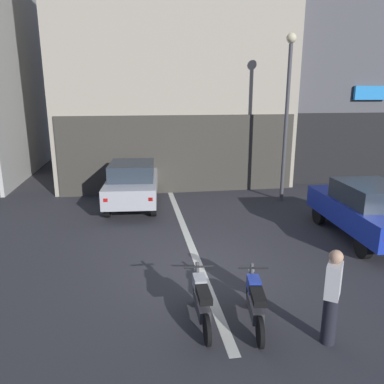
{
  "coord_description": "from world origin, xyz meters",
  "views": [
    {
      "loc": [
        -1.46,
        -7.83,
        4.05
      ],
      "look_at": [
        0.1,
        2.0,
        1.4
      ],
      "focal_mm": 34.78,
      "sensor_mm": 36.0,
      "label": 1
    }
  ],
  "objects_px": {
    "car_blue_parked_kerbside": "(367,209)",
    "motorcycle_silver_row_leftmost": "(201,300)",
    "car_silver_crossing_near": "(133,182)",
    "motorcycle_blue_row_left_mid": "(255,302)",
    "person_by_motorcycles": "(332,297)",
    "street_lamp": "(287,101)"
  },
  "relations": [
    {
      "from": "car_blue_parked_kerbside",
      "to": "street_lamp",
      "type": "bearing_deg",
      "value": 101.11
    },
    {
      "from": "street_lamp",
      "to": "motorcycle_blue_row_left_mid",
      "type": "distance_m",
      "value": 9.11
    },
    {
      "from": "person_by_motorcycles",
      "to": "car_silver_crossing_near",
      "type": "bearing_deg",
      "value": 110.49
    },
    {
      "from": "motorcycle_silver_row_leftmost",
      "to": "car_silver_crossing_near",
      "type": "bearing_deg",
      "value": 98.75
    },
    {
      "from": "car_silver_crossing_near",
      "to": "car_blue_parked_kerbside",
      "type": "height_order",
      "value": "same"
    },
    {
      "from": "motorcycle_silver_row_leftmost",
      "to": "person_by_motorcycles",
      "type": "distance_m",
      "value": 2.21
    },
    {
      "from": "car_silver_crossing_near",
      "to": "motorcycle_blue_row_left_mid",
      "type": "height_order",
      "value": "car_silver_crossing_near"
    },
    {
      "from": "car_blue_parked_kerbside",
      "to": "car_silver_crossing_near",
      "type": "bearing_deg",
      "value": 146.75
    },
    {
      "from": "car_blue_parked_kerbside",
      "to": "street_lamp",
      "type": "distance_m",
      "value": 5.14
    },
    {
      "from": "street_lamp",
      "to": "person_by_motorcycles",
      "type": "bearing_deg",
      "value": -107.14
    },
    {
      "from": "motorcycle_silver_row_leftmost",
      "to": "motorcycle_blue_row_left_mid",
      "type": "bearing_deg",
      "value": -12.14
    },
    {
      "from": "street_lamp",
      "to": "motorcycle_silver_row_leftmost",
      "type": "xyz_separation_m",
      "value": [
        -4.57,
        -7.47,
        -3.31
      ]
    },
    {
      "from": "motorcycle_blue_row_left_mid",
      "to": "person_by_motorcycles",
      "type": "bearing_deg",
      "value": -32.24
    },
    {
      "from": "street_lamp",
      "to": "motorcycle_blue_row_left_mid",
      "type": "bearing_deg",
      "value": -115.34
    },
    {
      "from": "car_blue_parked_kerbside",
      "to": "person_by_motorcycles",
      "type": "height_order",
      "value": "person_by_motorcycles"
    },
    {
      "from": "car_blue_parked_kerbside",
      "to": "motorcycle_silver_row_leftmost",
      "type": "height_order",
      "value": "car_blue_parked_kerbside"
    },
    {
      "from": "motorcycle_blue_row_left_mid",
      "to": "person_by_motorcycles",
      "type": "xyz_separation_m",
      "value": [
        1.06,
        -0.67,
        0.4
      ]
    },
    {
      "from": "street_lamp",
      "to": "person_by_motorcycles",
      "type": "distance_m",
      "value": 9.2
    },
    {
      "from": "car_blue_parked_kerbside",
      "to": "motorcycle_silver_row_leftmost",
      "type": "bearing_deg",
      "value": -148.53
    },
    {
      "from": "car_blue_parked_kerbside",
      "to": "motorcycle_blue_row_left_mid",
      "type": "xyz_separation_m",
      "value": [
        -4.45,
        -3.5,
        -0.43
      ]
    },
    {
      "from": "car_silver_crossing_near",
      "to": "street_lamp",
      "type": "xyz_separation_m",
      "value": [
        5.73,
        -0.12,
        2.88
      ]
    },
    {
      "from": "car_silver_crossing_near",
      "to": "motorcycle_silver_row_leftmost",
      "type": "bearing_deg",
      "value": -81.25
    }
  ]
}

